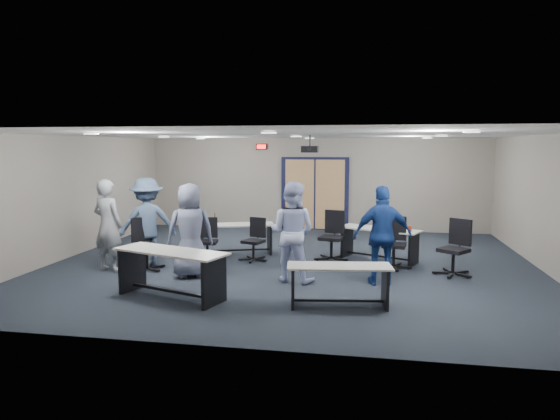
% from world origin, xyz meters
% --- Properties ---
extents(floor, '(10.00, 10.00, 0.00)m').
position_xyz_m(floor, '(0.00, 0.00, 0.00)').
color(floor, black).
rests_on(floor, ground).
extents(back_wall, '(10.00, 0.04, 2.70)m').
position_xyz_m(back_wall, '(0.00, 4.50, 1.35)').
color(back_wall, gray).
rests_on(back_wall, floor).
extents(front_wall, '(10.00, 0.04, 2.70)m').
position_xyz_m(front_wall, '(0.00, -4.50, 1.35)').
color(front_wall, gray).
rests_on(front_wall, floor).
extents(left_wall, '(0.04, 9.00, 2.70)m').
position_xyz_m(left_wall, '(-5.00, 0.00, 1.35)').
color(left_wall, gray).
rests_on(left_wall, floor).
extents(right_wall, '(0.04, 9.00, 2.70)m').
position_xyz_m(right_wall, '(5.00, 0.00, 1.35)').
color(right_wall, gray).
rests_on(right_wall, floor).
extents(ceiling, '(10.00, 9.00, 0.04)m').
position_xyz_m(ceiling, '(0.00, 0.00, 2.70)').
color(ceiling, white).
rests_on(ceiling, back_wall).
extents(double_door, '(2.00, 0.07, 2.20)m').
position_xyz_m(double_door, '(0.00, 4.46, 1.05)').
color(double_door, black).
rests_on(double_door, back_wall).
extents(exit_sign, '(0.32, 0.07, 0.18)m').
position_xyz_m(exit_sign, '(-1.60, 4.44, 2.45)').
color(exit_sign, black).
rests_on(exit_sign, back_wall).
extents(ceiling_projector, '(0.35, 0.32, 0.37)m').
position_xyz_m(ceiling_projector, '(0.30, 0.50, 2.40)').
color(ceiling_projector, black).
rests_on(ceiling_projector, ceiling).
extents(ceiling_can_lights, '(6.24, 5.74, 0.02)m').
position_xyz_m(ceiling_can_lights, '(0.00, 0.25, 2.67)').
color(ceiling_can_lights, white).
rests_on(ceiling_can_lights, ceiling).
extents(table_front_left, '(2.05, 1.24, 0.79)m').
position_xyz_m(table_front_left, '(-1.60, -2.68, 0.54)').
color(table_front_left, '#B0AEA6').
rests_on(table_front_left, floor).
extents(table_front_right, '(1.65, 0.74, 0.65)m').
position_xyz_m(table_front_right, '(1.13, -2.66, 0.44)').
color(table_front_right, '#B0AEA6').
rests_on(table_front_right, floor).
extents(table_back_left, '(1.82, 1.11, 0.96)m').
position_xyz_m(table_back_left, '(-1.41, 0.70, 0.48)').
color(table_back_left, '#B0AEA6').
rests_on(table_back_left, floor).
extents(table_back_right, '(1.82, 1.25, 0.82)m').
position_xyz_m(table_back_right, '(1.81, 0.64, 0.48)').
color(table_back_right, '#B0AEA6').
rests_on(table_back_right, floor).
extents(chair_back_a, '(0.67, 0.67, 0.94)m').
position_xyz_m(chair_back_a, '(-1.82, -0.13, 0.47)').
color(chair_back_a, black).
rests_on(chair_back_a, floor).
extents(chair_back_b, '(0.73, 0.73, 0.92)m').
position_xyz_m(chair_back_b, '(-0.87, 0.14, 0.46)').
color(chair_back_b, black).
rests_on(chair_back_b, floor).
extents(chair_back_c, '(0.82, 0.82, 1.07)m').
position_xyz_m(chair_back_c, '(0.79, 0.46, 0.54)').
color(chair_back_c, black).
rests_on(chair_back_c, floor).
extents(chair_back_d, '(0.74, 0.74, 1.04)m').
position_xyz_m(chair_back_d, '(2.08, -0.03, 0.52)').
color(chair_back_d, black).
rests_on(chair_back_d, floor).
extents(chair_loose_left, '(0.93, 0.93, 1.04)m').
position_xyz_m(chair_loose_left, '(-2.79, -1.03, 0.52)').
color(chair_loose_left, black).
rests_on(chair_loose_left, floor).
extents(chair_loose_right, '(0.95, 0.95, 1.08)m').
position_xyz_m(chair_loose_right, '(3.18, -0.41, 0.54)').
color(chair_loose_right, black).
rests_on(chair_loose_right, floor).
extents(person_gray, '(0.75, 0.58, 1.83)m').
position_xyz_m(person_gray, '(-3.50, -1.21, 0.92)').
color(person_gray, '#91969E').
rests_on(person_gray, floor).
extents(person_plaid, '(1.03, 0.89, 1.79)m').
position_xyz_m(person_plaid, '(-1.74, -1.37, 0.89)').
color(person_plaid, slate).
rests_on(person_plaid, floor).
extents(person_lightblue, '(1.02, 0.87, 1.83)m').
position_xyz_m(person_lightblue, '(0.19, -1.32, 0.92)').
color(person_lightblue, '#BECCFC').
rests_on(person_lightblue, floor).
extents(person_navy, '(1.11, 0.64, 1.78)m').
position_xyz_m(person_navy, '(1.81, -1.28, 0.89)').
color(person_navy, navy).
rests_on(person_navy, floor).
extents(person_back, '(1.36, 1.20, 1.83)m').
position_xyz_m(person_back, '(-2.92, -0.67, 0.92)').
color(person_back, '#455C7C').
rests_on(person_back, floor).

